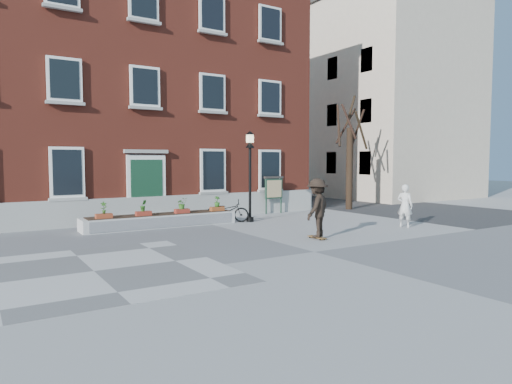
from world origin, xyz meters
TOP-DOWN VIEW (x-y plane):
  - ground at (0.00, 0.00)m, footprint 100.00×100.00m
  - checker_patch at (-6.00, 1.00)m, footprint 6.00×6.00m
  - bicycle at (0.88, 6.97)m, footprint 1.96×1.49m
  - parked_car at (10.62, 15.77)m, footprint 1.66×4.21m
  - bystander at (6.22, 1.93)m, footprint 0.61×0.73m
  - brick_building at (-2.00, 13.98)m, footprint 18.40×10.85m
  - planter_assembly at (-1.99, 7.18)m, footprint 6.20×1.12m
  - bare_tree at (9.01, 8.01)m, footprint 1.83×1.83m
  - side_street at (17.99, 19.78)m, footprint 15.20×36.00m
  - lamp_post at (1.82, 6.59)m, footprint 0.40×0.40m
  - notice_board at (4.41, 8.55)m, footprint 1.10×0.16m
  - skateboarder at (1.48, 1.65)m, footprint 1.48×1.25m

SIDE VIEW (x-z plane):
  - ground at x=0.00m, z-range 0.00..0.00m
  - checker_patch at x=-6.00m, z-range 0.00..0.01m
  - planter_assembly at x=-1.99m, z-range -0.27..0.88m
  - bicycle at x=0.88m, z-range 0.00..0.99m
  - parked_car at x=10.62m, z-range 0.00..1.37m
  - bystander at x=6.22m, z-range 0.00..1.72m
  - skateboarder at x=1.48m, z-range 0.03..2.10m
  - notice_board at x=4.41m, z-range 0.33..2.20m
  - lamp_post at x=1.82m, z-range 0.57..4.50m
  - bare_tree at x=9.01m, z-range -0.29..5.87m
  - brick_building at x=-2.00m, z-range 0.00..12.60m
  - side_street at x=17.99m, z-range -0.23..14.27m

